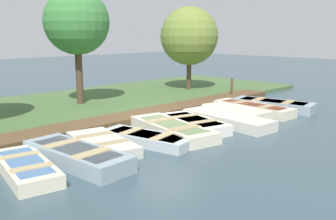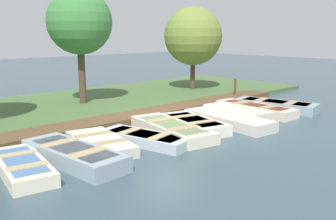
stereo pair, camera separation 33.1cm
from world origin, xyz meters
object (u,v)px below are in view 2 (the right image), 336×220
at_px(rowboat_0, 22,166).
at_px(rowboat_2, 100,143).
at_px(mooring_post_far, 235,89).
at_px(rowboat_9, 276,105).
at_px(rowboat_7, 237,113).
at_px(rowboat_6, 228,120).
at_px(rowboat_8, 255,109).
at_px(park_tree_center, 193,36).
at_px(rowboat_3, 145,138).
at_px(rowboat_1, 73,155).
at_px(rowboat_4, 172,129).
at_px(rowboat_5, 194,124).
at_px(park_tree_left, 80,22).

bearing_deg(rowboat_0, rowboat_2, 108.15).
bearing_deg(mooring_post_far, rowboat_2, -76.14).
distance_m(rowboat_2, rowboat_9, 8.64).
relative_size(rowboat_7, mooring_post_far, 2.64).
bearing_deg(rowboat_9, rowboat_6, -96.71).
bearing_deg(rowboat_8, rowboat_9, 81.52).
bearing_deg(park_tree_center, rowboat_8, -21.94).
height_order(rowboat_3, park_tree_center, park_tree_center).
bearing_deg(rowboat_1, rowboat_4, 89.18).
bearing_deg(rowboat_7, rowboat_3, -80.81).
height_order(rowboat_2, rowboat_8, rowboat_8).
bearing_deg(rowboat_3, rowboat_8, 79.45).
height_order(rowboat_2, mooring_post_far, mooring_post_far).
bearing_deg(mooring_post_far, rowboat_4, -69.25).
bearing_deg(rowboat_7, rowboat_2, -85.40).
height_order(rowboat_1, rowboat_7, rowboat_7).
height_order(rowboat_5, rowboat_8, same).
bearing_deg(park_tree_center, rowboat_2, -60.87).
bearing_deg(park_tree_left, rowboat_3, -14.77).
xyz_separation_m(rowboat_7, rowboat_9, (0.20, 2.53, -0.01)).
distance_m(rowboat_0, rowboat_4, 5.01).
bearing_deg(park_tree_center, rowboat_1, -61.33).
relative_size(rowboat_3, rowboat_8, 0.87).
bearing_deg(rowboat_8, rowboat_0, -86.00).
bearing_deg(rowboat_8, park_tree_center, 161.64).
relative_size(rowboat_8, rowboat_9, 0.99).
bearing_deg(rowboat_0, rowboat_9, 99.16).
distance_m(rowboat_1, park_tree_center, 12.74).
bearing_deg(mooring_post_far, park_tree_center, 177.20).
xyz_separation_m(rowboat_0, park_tree_center, (-5.76, 12.14, 2.95)).
bearing_deg(rowboat_2, rowboat_0, -70.46).
bearing_deg(rowboat_3, rowboat_0, -104.06).
relative_size(rowboat_2, park_tree_left, 0.55).
relative_size(rowboat_2, park_tree_center, 0.61).
xyz_separation_m(rowboat_3, park_tree_center, (-5.88, 8.44, 2.96)).
bearing_deg(rowboat_3, park_tree_center, 112.56).
height_order(rowboat_0, park_tree_center, park_tree_center).
distance_m(rowboat_3, rowboat_5, 2.33).
xyz_separation_m(rowboat_6, rowboat_8, (-0.48, 2.44, -0.00)).
height_order(rowboat_0, rowboat_2, rowboat_0).
bearing_deg(rowboat_3, rowboat_4, 85.26).
relative_size(rowboat_5, park_tree_left, 0.58).
bearing_deg(rowboat_7, rowboat_4, -83.07).
bearing_deg(mooring_post_far, rowboat_1, -74.92).
bearing_deg(rowboat_7, rowboat_8, 100.11).
distance_m(rowboat_5, mooring_post_far, 6.55).
bearing_deg(rowboat_8, park_tree_left, -140.35).
bearing_deg(rowboat_9, mooring_post_far, 151.57).
height_order(rowboat_2, rowboat_4, rowboat_4).
xyz_separation_m(rowboat_8, park_tree_left, (-6.15, -4.48, 3.55)).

